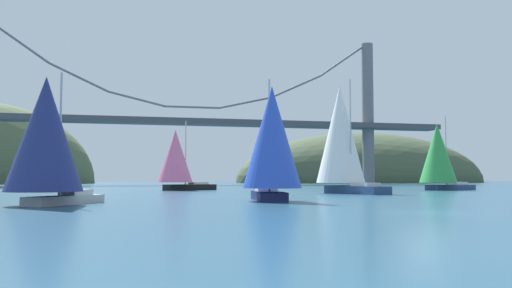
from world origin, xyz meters
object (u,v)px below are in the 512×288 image
at_px(sailboat_white_mainsail, 341,137).
at_px(sailboat_green_sail, 438,155).
at_px(sailboat_pink_spinnaker, 177,159).
at_px(sailboat_blue_spinnaker, 272,141).
at_px(sailboat_navy_sail, 46,136).

distance_m(sailboat_white_mainsail, sailboat_green_sail, 20.08).
relative_size(sailboat_pink_spinnaker, sailboat_blue_spinnaker, 1.02).
bearing_deg(sailboat_blue_spinnaker, sailboat_pink_spinnaker, 96.36).
relative_size(sailboat_green_sail, sailboat_blue_spinnaker, 1.11).
distance_m(sailboat_white_mainsail, sailboat_navy_sail, 33.81).
relative_size(sailboat_white_mainsail, sailboat_blue_spinnaker, 1.35).
height_order(sailboat_pink_spinnaker, sailboat_green_sail, sailboat_green_sail).
distance_m(sailboat_white_mainsail, sailboat_blue_spinnaker, 21.36).
height_order(sailboat_green_sail, sailboat_blue_spinnaker, sailboat_green_sail).
distance_m(sailboat_pink_spinnaker, sailboat_navy_sail, 37.87).
distance_m(sailboat_pink_spinnaker, sailboat_blue_spinnaker, 33.80).
distance_m(sailboat_pink_spinnaker, sailboat_white_mainsail, 23.21).
bearing_deg(sailboat_navy_sail, sailboat_pink_spinnaker, 73.06).
bearing_deg(sailboat_white_mainsail, sailboat_navy_sail, -144.06).
xyz_separation_m(sailboat_blue_spinnaker, sailboat_navy_sail, (-14.78, -2.63, -0.11)).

